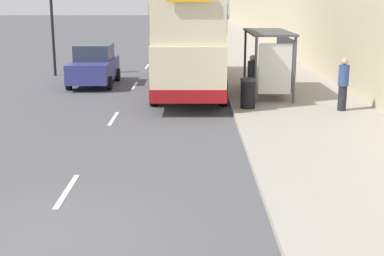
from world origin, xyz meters
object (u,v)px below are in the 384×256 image
at_px(double_decker_bus_near, 187,37).
at_px(car_0, 92,65).
at_px(litter_bin, 246,93).
at_px(traffic_light_far_kerb, 49,9).
at_px(pedestrian_at_shelter, 341,84).
at_px(pedestrian_2, 250,78).
at_px(pedestrian_1, 286,68).
at_px(bus_shelter, 271,51).

relative_size(double_decker_bus_near, car_0, 2.70).
xyz_separation_m(double_decker_bus_near, litter_bin, (2.08, -4.58, -1.62)).
bearing_deg(traffic_light_far_kerb, pedestrian_at_shelter, -37.31).
distance_m(pedestrian_at_shelter, pedestrian_2, 3.33).
height_order(double_decker_bus_near, pedestrian_2, double_decker_bus_near).
relative_size(car_0, litter_bin, 3.96).
relative_size(pedestrian_at_shelter, pedestrian_1, 1.01).
xyz_separation_m(double_decker_bus_near, pedestrian_1, (4.14, -0.85, -1.24)).
height_order(double_decker_bus_near, traffic_light_far_kerb, traffic_light_far_kerb).
bearing_deg(litter_bin, car_0, 137.48).
height_order(bus_shelter, pedestrian_2, bus_shelter).
bearing_deg(pedestrian_2, pedestrian_1, 54.62).
xyz_separation_m(bus_shelter, pedestrian_at_shelter, (1.96, -2.92, -0.82)).
height_order(pedestrian_2, litter_bin, pedestrian_2).
bearing_deg(pedestrian_at_shelter, bus_shelter, 123.83).
relative_size(pedestrian_2, litter_bin, 1.64).
height_order(bus_shelter, car_0, bus_shelter).
bearing_deg(bus_shelter, double_decker_bus_near, 147.82).
bearing_deg(pedestrian_2, bus_shelter, 53.96).
distance_m(bus_shelter, pedestrian_1, 1.70).
bearing_deg(litter_bin, pedestrian_2, 77.43).
distance_m(bus_shelter, pedestrian_at_shelter, 3.61).
height_order(pedestrian_2, traffic_light_far_kerb, traffic_light_far_kerb).
bearing_deg(pedestrian_2, car_0, 144.90).
height_order(pedestrian_at_shelter, pedestrian_1, pedestrian_at_shelter).
bearing_deg(traffic_light_far_kerb, pedestrian_1, -24.84).
xyz_separation_m(double_decker_bus_near, car_0, (-4.32, 1.29, -1.39)).
distance_m(pedestrian_2, litter_bin, 1.26).
height_order(pedestrian_at_shelter, litter_bin, pedestrian_at_shelter).
height_order(pedestrian_1, traffic_light_far_kerb, traffic_light_far_kerb).
xyz_separation_m(car_0, traffic_light_far_kerb, (-2.55, 2.96, 2.42)).
distance_m(pedestrian_at_shelter, pedestrian_1, 4.29).
xyz_separation_m(car_0, litter_bin, (6.40, -5.87, -0.23)).
relative_size(car_0, pedestrian_1, 2.35).
bearing_deg(litter_bin, pedestrian_1, 60.96).
bearing_deg(double_decker_bus_near, bus_shelter, -32.18).
bearing_deg(pedestrian_1, car_0, 165.80).
relative_size(bus_shelter, pedestrian_at_shelter, 2.35).
bearing_deg(double_decker_bus_near, car_0, 163.36).
bearing_deg(traffic_light_far_kerb, car_0, -49.22).
xyz_separation_m(pedestrian_1, pedestrian_2, (-1.80, -2.54, -0.02)).
height_order(double_decker_bus_near, litter_bin, double_decker_bus_near).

